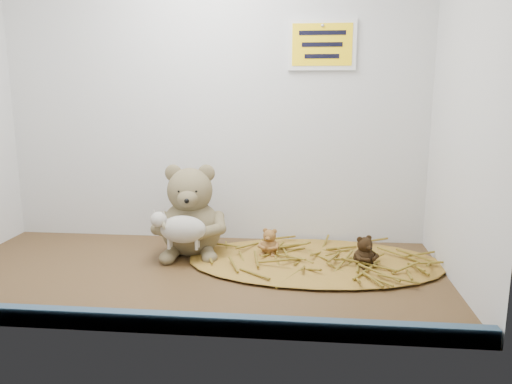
# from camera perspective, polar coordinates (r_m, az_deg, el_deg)

# --- Properties ---
(alcove_shell) EXTENTS (1.20, 0.60, 0.90)m
(alcove_shell) POSITION_cam_1_polar(r_m,az_deg,el_deg) (1.23, -6.78, 12.38)
(alcove_shell) COLOR #453018
(alcove_shell) RESTS_ON ground
(front_rail) EXTENTS (1.19, 0.02, 0.04)m
(front_rail) POSITION_cam_1_polar(r_m,az_deg,el_deg) (0.96, -11.14, -14.34)
(front_rail) COLOR #38546B
(front_rail) RESTS_ON shelf_floor
(straw_bed) EXTENTS (0.65, 0.38, 0.01)m
(straw_bed) POSITION_cam_1_polar(r_m,az_deg,el_deg) (1.28, 6.74, -7.82)
(straw_bed) COLOR olive
(straw_bed) RESTS_ON shelf_floor
(main_teddy) EXTENTS (0.22, 0.23, 0.24)m
(main_teddy) POSITION_cam_1_polar(r_m,az_deg,el_deg) (1.33, -7.48, -2.02)
(main_teddy) COLOR olive
(main_teddy) RESTS_ON shelf_floor
(toy_lamb) EXTENTS (0.15, 0.09, 0.10)m
(toy_lamb) POSITION_cam_1_polar(r_m,az_deg,el_deg) (1.26, -8.33, -4.25)
(toy_lamb) COLOR beige
(toy_lamb) RESTS_ON main_teddy
(mini_teddy_tan) EXTENTS (0.07, 0.07, 0.07)m
(mini_teddy_tan) POSITION_cam_1_polar(r_m,az_deg,el_deg) (1.31, 1.57, -5.53)
(mini_teddy_tan) COLOR #996632
(mini_teddy_tan) RESTS_ON straw_bed
(mini_teddy_brown) EXTENTS (0.09, 0.09, 0.08)m
(mini_teddy_brown) POSITION_cam_1_polar(r_m,az_deg,el_deg) (1.25, 12.26, -6.47)
(mini_teddy_brown) COLOR black
(mini_teddy_brown) RESTS_ON straw_bed
(wall_sign) EXTENTS (0.16, 0.01, 0.11)m
(wall_sign) POSITION_cam_1_polar(r_m,az_deg,el_deg) (1.41, 7.56, 16.35)
(wall_sign) COLOR yellow
(wall_sign) RESTS_ON back_wall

